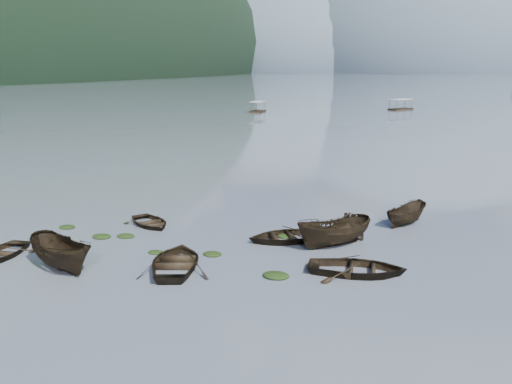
% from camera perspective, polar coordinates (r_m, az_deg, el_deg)
% --- Properties ---
extents(ground_plane, '(2400.00, 2400.00, 0.00)m').
position_cam_1_polar(ground_plane, '(26.75, -9.69, -9.42)').
color(ground_plane, slate).
extents(haze_mtn_a, '(520.00, 520.00, 280.00)m').
position_cam_1_polar(haze_mtn_a, '(960.76, 5.31, 11.93)').
color(haze_mtn_a, '#475666').
rests_on(haze_mtn_a, ground).
extents(haze_mtn_b, '(520.00, 520.00, 340.00)m').
position_cam_1_polar(haze_mtn_b, '(924.01, 17.53, 11.39)').
color(haze_mtn_b, '#475666').
rests_on(haze_mtn_b, ground).
extents(rowboat_2, '(5.28, 3.70, 1.91)m').
position_cam_1_polar(rowboat_2, '(30.26, -18.78, -7.29)').
color(rowboat_2, black).
rests_on(rowboat_2, ground).
extents(rowboat_3, '(5.14, 5.94, 1.03)m').
position_cam_1_polar(rowboat_3, '(29.13, -7.91, -7.50)').
color(rowboat_3, black).
rests_on(rowboat_3, ground).
extents(rowboat_4, '(5.33, 4.25, 0.99)m').
position_cam_1_polar(rowboat_4, '(28.47, 10.08, -8.06)').
color(rowboat_4, black).
rests_on(rowboat_4, ground).
extents(rowboat_5, '(4.52, 5.04, 1.91)m').
position_cam_1_polar(rowboat_5, '(32.43, 7.82, -5.39)').
color(rowboat_5, black).
rests_on(rowboat_5, ground).
extents(rowboat_6, '(4.70, 4.44, 0.79)m').
position_cam_1_polar(rowboat_6, '(36.84, -10.53, -3.29)').
color(rowboat_6, black).
rests_on(rowboat_6, ground).
extents(rowboat_7, '(5.69, 5.48, 0.96)m').
position_cam_1_polar(rowboat_7, '(33.17, 3.09, -4.88)').
color(rowboat_7, black).
rests_on(rowboat_7, ground).
extents(rowboat_8, '(2.86, 4.17, 1.51)m').
position_cam_1_polar(rowboat_8, '(37.77, 14.72, -3.10)').
color(rowboat_8, black).
rests_on(rowboat_8, ground).
extents(weed_clump_0, '(1.17, 0.96, 0.26)m').
position_cam_1_polar(weed_clump_0, '(34.90, -15.17, -4.42)').
color(weed_clump_0, black).
rests_on(weed_clump_0, ground).
extents(weed_clump_1, '(0.89, 0.71, 0.19)m').
position_cam_1_polar(weed_clump_1, '(31.46, -10.00, -6.04)').
color(weed_clump_1, black).
rests_on(weed_clump_1, ground).
extents(weed_clump_2, '(1.05, 0.84, 0.23)m').
position_cam_1_polar(weed_clump_2, '(30.77, -4.38, -6.31)').
color(weed_clump_2, black).
rests_on(weed_clump_2, ground).
extents(weed_clump_3, '(0.79, 0.67, 0.18)m').
position_cam_1_polar(weed_clump_3, '(28.26, 6.30, -8.09)').
color(weed_clump_3, black).
rests_on(weed_clump_3, ground).
extents(weed_clump_4, '(1.33, 1.05, 0.27)m').
position_cam_1_polar(weed_clump_4, '(27.66, 2.01, -8.49)').
color(weed_clump_4, black).
rests_on(weed_clump_4, ground).
extents(weed_clump_5, '(1.06, 0.86, 0.22)m').
position_cam_1_polar(weed_clump_5, '(37.55, -18.36, -3.43)').
color(weed_clump_5, black).
rests_on(weed_clump_5, ground).
extents(weed_clump_6, '(1.10, 0.91, 0.23)m').
position_cam_1_polar(weed_clump_6, '(34.70, -12.88, -4.39)').
color(weed_clump_6, black).
rests_on(weed_clump_6, ground).
extents(weed_clump_7, '(1.06, 0.85, 0.23)m').
position_cam_1_polar(weed_clump_7, '(33.78, 3.03, -4.55)').
color(weed_clump_7, black).
rests_on(weed_clump_7, ground).
extents(pontoon_left, '(3.18, 6.06, 2.22)m').
position_cam_1_polar(pontoon_left, '(124.47, 0.20, 7.99)').
color(pontoon_left, black).
rests_on(pontoon_left, ground).
extents(pontoon_centre, '(5.32, 6.49, 2.32)m').
position_cam_1_polar(pontoon_centre, '(134.93, 14.25, 7.97)').
color(pontoon_centre, black).
rests_on(pontoon_centre, ground).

